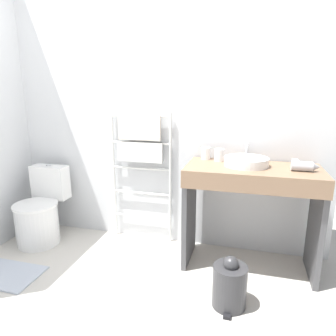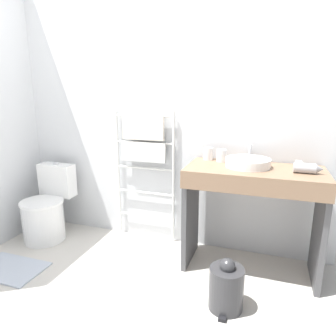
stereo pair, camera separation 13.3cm
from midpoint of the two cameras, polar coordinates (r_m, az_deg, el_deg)
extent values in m
plane|color=beige|center=(2.14, -14.98, -27.83)|extent=(12.00, 12.00, 0.00)
cube|color=silver|center=(2.80, -2.93, 12.12)|extent=(3.08, 0.12, 2.63)
cylinder|color=white|center=(3.19, -24.74, -9.81)|extent=(0.39, 0.39, 0.38)
cylinder|color=white|center=(3.12, -25.12, -6.40)|extent=(0.40, 0.40, 0.02)
cube|color=white|center=(3.25, -22.60, -2.46)|extent=(0.36, 0.15, 0.33)
cylinder|color=silver|center=(3.21, -22.88, 0.48)|extent=(0.05, 0.05, 0.01)
cylinder|color=white|center=(2.99, -11.49, -1.38)|extent=(0.02, 0.02, 1.26)
cylinder|color=white|center=(2.79, -0.93, -2.23)|extent=(0.02, 0.02, 1.26)
cylinder|color=white|center=(3.01, -6.19, -9.18)|extent=(0.57, 0.02, 0.02)
cylinder|color=white|center=(2.92, -6.32, -4.76)|extent=(0.57, 0.02, 0.02)
cylinder|color=white|center=(2.86, -6.45, -0.10)|extent=(0.57, 0.02, 0.02)
cylinder|color=white|center=(2.81, -6.59, 4.76)|extent=(0.57, 0.02, 0.02)
cylinder|color=white|center=(2.78, -6.73, 9.76)|extent=(0.57, 0.02, 0.02)
cube|color=silver|center=(2.76, -6.89, 7.59)|extent=(0.40, 0.04, 0.23)
cube|color=white|center=(2.79, -6.75, 3.02)|extent=(0.44, 0.04, 0.18)
cube|color=#84664C|center=(2.39, 14.35, -0.22)|extent=(1.03, 0.52, 0.03)
cube|color=#84664C|center=(2.17, 14.08, -3.50)|extent=(1.03, 0.02, 0.10)
cube|color=#4C4C4F|center=(2.58, 2.59, -8.76)|extent=(0.04, 0.44, 0.82)
cube|color=#4C4C4F|center=(2.57, 25.01, -10.22)|extent=(0.04, 0.44, 0.82)
cylinder|color=white|center=(2.41, 13.12, 1.19)|extent=(0.34, 0.34, 0.07)
cylinder|color=silver|center=(2.40, 13.16, 1.88)|extent=(0.28, 0.28, 0.01)
cylinder|color=silver|center=(2.60, 13.37, 3.04)|extent=(0.02, 0.02, 0.15)
cylinder|color=silver|center=(2.54, 13.41, 4.25)|extent=(0.02, 0.09, 0.02)
cylinder|color=white|center=(2.59, 5.73, 2.81)|extent=(0.08, 0.08, 0.10)
cylinder|color=white|center=(2.54, 8.22, 2.47)|extent=(0.08, 0.08, 0.10)
cylinder|color=#B7B7BC|center=(2.36, 22.68, 0.31)|extent=(0.15, 0.07, 0.07)
cone|color=#9C9CA0|center=(2.38, 25.03, 0.16)|extent=(0.05, 0.06, 0.06)
cube|color=#B7B7BC|center=(2.45, 21.69, 0.84)|extent=(0.04, 0.11, 0.05)
cylinder|color=#333335|center=(2.19, 9.81, -21.31)|extent=(0.23, 0.23, 0.30)
sphere|color=#333335|center=(2.10, 10.01, -17.54)|extent=(0.10, 0.10, 0.10)
cube|color=black|center=(2.17, 9.26, -26.20)|extent=(0.05, 0.04, 0.02)
cube|color=#B2BCCC|center=(2.88, -29.85, -17.17)|extent=(0.56, 0.36, 0.01)
camera|label=1|loc=(0.07, -91.68, -0.42)|focal=32.00mm
camera|label=2|loc=(0.07, 88.32, 0.42)|focal=32.00mm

